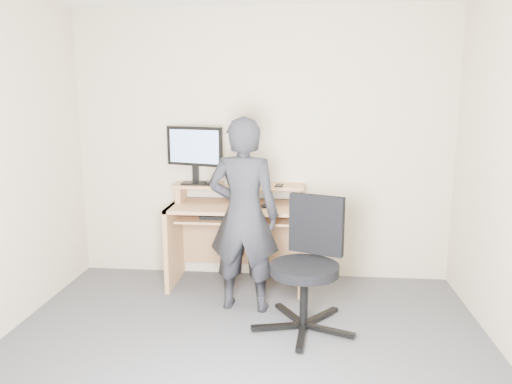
% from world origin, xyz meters
% --- Properties ---
extents(ground, '(3.50, 3.50, 0.00)m').
position_xyz_m(ground, '(0.00, 0.00, 0.00)').
color(ground, '#545459').
rests_on(ground, ground).
extents(back_wall, '(3.50, 0.02, 2.50)m').
position_xyz_m(back_wall, '(0.00, 1.75, 1.25)').
color(back_wall, beige).
rests_on(back_wall, ground).
extents(desk, '(1.20, 0.60, 0.91)m').
position_xyz_m(desk, '(-0.20, 1.53, 0.55)').
color(desk, tan).
rests_on(desk, ground).
extents(monitor, '(0.54, 0.20, 0.53)m').
position_xyz_m(monitor, '(-0.60, 1.57, 1.22)').
color(monitor, black).
rests_on(monitor, desk).
extents(external_drive, '(0.08, 0.13, 0.20)m').
position_xyz_m(external_drive, '(-0.16, 1.65, 1.01)').
color(external_drive, black).
rests_on(external_drive, desk).
extents(travel_mug, '(0.09, 0.09, 0.16)m').
position_xyz_m(travel_mug, '(-0.01, 1.63, 0.99)').
color(travel_mug, silver).
rests_on(travel_mug, desk).
extents(smartphone, '(0.08, 0.14, 0.01)m').
position_xyz_m(smartphone, '(0.18, 1.55, 0.92)').
color(smartphone, black).
rests_on(smartphone, desk).
extents(charger, '(0.05, 0.05, 0.03)m').
position_xyz_m(charger, '(-0.51, 1.52, 0.93)').
color(charger, black).
rests_on(charger, desk).
extents(headphones, '(0.19, 0.19, 0.06)m').
position_xyz_m(headphones, '(-0.39, 1.66, 0.92)').
color(headphones, silver).
rests_on(headphones, desk).
extents(keyboard, '(0.46, 0.19, 0.03)m').
position_xyz_m(keyboard, '(-0.27, 1.36, 0.67)').
color(keyboard, black).
rests_on(keyboard, desk).
extents(mouse, '(0.10, 0.07, 0.04)m').
position_xyz_m(mouse, '(0.07, 1.35, 0.77)').
color(mouse, black).
rests_on(mouse, desk).
extents(office_chair, '(0.76, 0.74, 0.96)m').
position_xyz_m(office_chair, '(0.44, 0.67, 0.52)').
color(office_chair, black).
rests_on(office_chair, ground).
extents(person, '(0.60, 0.43, 1.56)m').
position_xyz_m(person, '(-0.08, 0.95, 0.78)').
color(person, black).
rests_on(person, ground).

